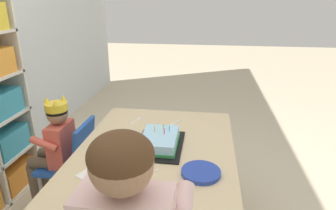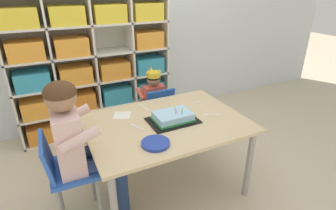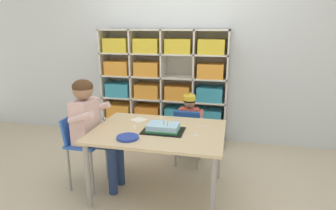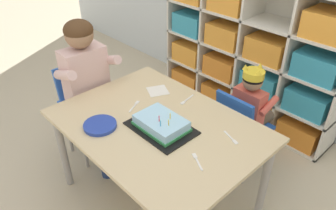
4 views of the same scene
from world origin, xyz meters
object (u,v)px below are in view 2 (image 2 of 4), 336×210
object	(u,v)px
adult_helper_seated	(79,139)
fork_near_child_seat	(136,127)
child_with_crown	(152,97)
fork_scattered_mid_table	(144,107)
classroom_chair_blue	(157,113)
paper_plate_stack	(156,143)
classroom_chair_adult_side	(66,169)
birthday_cake_on_tray	(173,117)
fork_by_napkin	(211,115)
activity_table	(166,129)
fork_at_table_front_edge	(195,102)

from	to	relation	value
adult_helper_seated	fork_near_child_seat	size ratio (longest dim) A/B	8.59
child_with_crown	fork_scattered_mid_table	distance (m)	0.49
classroom_chair_blue	paper_plate_stack	world-z (taller)	classroom_chair_blue
fork_scattered_mid_table	classroom_chair_adult_side	bearing A→B (deg)	105.68
classroom_chair_adult_side	birthday_cake_on_tray	size ratio (longest dim) A/B	1.92
classroom_chair_blue	classroom_chair_adult_side	world-z (taller)	classroom_chair_adult_side
fork_by_napkin	fork_near_child_seat	distance (m)	0.61
activity_table	classroom_chair_adult_side	size ratio (longest dim) A/B	1.66
classroom_chair_adult_side	fork_at_table_front_edge	xyz separation A→B (m)	(1.15, 0.24, 0.17)
fork_at_table_front_edge	fork_by_napkin	bearing A→B (deg)	106.20
classroom_chair_blue	paper_plate_stack	xyz separation A→B (m)	(-0.39, -0.86, 0.24)
child_with_crown	fork_at_table_front_edge	xyz separation A→B (m)	(0.20, -0.51, 0.11)
classroom_chair_blue	paper_plate_stack	distance (m)	0.97
birthday_cake_on_tray	fork_scattered_mid_table	world-z (taller)	birthday_cake_on_tray
activity_table	child_with_crown	size ratio (longest dim) A/B	1.42
fork_near_child_seat	fork_at_table_front_edge	bearing A→B (deg)	79.82
child_with_crown	classroom_chair_adult_side	bearing A→B (deg)	38.76
activity_table	fork_by_napkin	size ratio (longest dim) A/B	10.11
adult_helper_seated	child_with_crown	bearing A→B (deg)	-46.56
child_with_crown	fork_scattered_mid_table	size ratio (longest dim) A/B	6.02
classroom_chair_blue	paper_plate_stack	bearing A→B (deg)	66.32
classroom_chair_adult_side	fork_near_child_seat	xyz separation A→B (m)	(0.53, 0.06, 0.17)
paper_plate_stack	fork_by_napkin	bearing A→B (deg)	18.89
fork_near_child_seat	fork_scattered_mid_table	world-z (taller)	same
birthday_cake_on_tray	paper_plate_stack	distance (m)	0.35
fork_near_child_seat	child_with_crown	bearing A→B (deg)	121.77
fork_at_table_front_edge	fork_near_child_seat	bearing A→B (deg)	35.15
classroom_chair_blue	child_with_crown	distance (m)	0.17
fork_by_napkin	fork_at_table_front_edge	distance (m)	0.27
paper_plate_stack	fork_scattered_mid_table	world-z (taller)	paper_plate_stack
fork_by_napkin	fork_at_table_front_edge	xyz separation A→B (m)	(0.01, 0.27, 0.00)
child_with_crown	fork_at_table_front_edge	bearing A→B (deg)	111.71
activity_table	birthday_cake_on_tray	world-z (taller)	birthday_cake_on_tray
classroom_chair_blue	birthday_cake_on_tray	xyz separation A→B (m)	(-0.14, -0.62, 0.26)
activity_table	adult_helper_seated	distance (m)	0.66
classroom_chair_blue	fork_near_child_seat	size ratio (longest dim) A/B	5.41
birthday_cake_on_tray	classroom_chair_blue	bearing A→B (deg)	77.61
classroom_chair_adult_side	fork_at_table_front_edge	size ratio (longest dim) A/B	5.93
child_with_crown	adult_helper_seated	bearing A→B (deg)	42.45
paper_plate_stack	fork_near_child_seat	world-z (taller)	paper_plate_stack
fork_scattered_mid_table	child_with_crown	bearing A→B (deg)	-41.13
fork_at_table_front_edge	fork_scattered_mid_table	world-z (taller)	same
child_with_crown	fork_near_child_seat	distance (m)	0.82
birthday_cake_on_tray	fork_at_table_front_edge	bearing A→B (deg)	33.44
activity_table	paper_plate_stack	xyz separation A→B (m)	(-0.20, -0.26, 0.08)
fork_by_napkin	adult_helper_seated	bearing A→B (deg)	-153.44
activity_table	adult_helper_seated	size ratio (longest dim) A/B	1.11
fork_near_child_seat	activity_table	bearing A→B (deg)	58.66
adult_helper_seated	paper_plate_stack	size ratio (longest dim) A/B	5.70
classroom_chair_blue	fork_scattered_mid_table	bearing A→B (deg)	50.96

